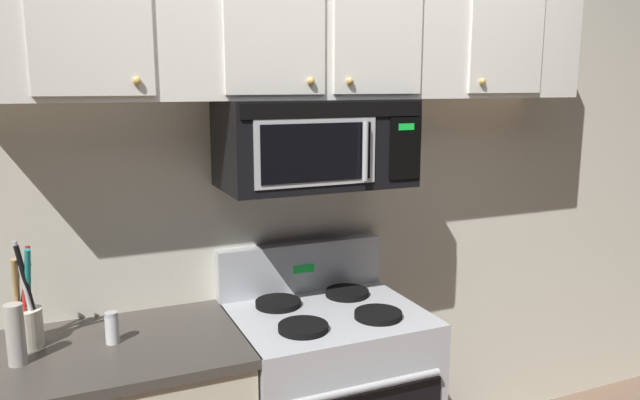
% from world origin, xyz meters
% --- Properties ---
extents(back_wall, '(5.20, 0.10, 2.70)m').
position_xyz_m(back_wall, '(0.00, 0.79, 1.35)').
color(back_wall, silver).
rests_on(back_wall, ground_plane).
extents(over_range_microwave, '(0.76, 0.43, 0.35)m').
position_xyz_m(over_range_microwave, '(-0.00, 0.54, 1.58)').
color(over_range_microwave, black).
extents(upper_cabinets, '(2.50, 0.36, 0.55)m').
position_xyz_m(upper_cabinets, '(-0.00, 0.57, 2.02)').
color(upper_cabinets, white).
extents(utensil_crock_cream, '(0.12, 0.13, 0.38)m').
position_xyz_m(utensil_crock_cream, '(-1.11, 0.54, 1.00)').
color(utensil_crock_cream, beige).
rests_on(utensil_crock_cream, counter_segment).
extents(salt_shaker, '(0.05, 0.05, 0.12)m').
position_xyz_m(salt_shaker, '(-0.83, 0.45, 0.96)').
color(salt_shaker, white).
rests_on(salt_shaker, counter_segment).
extents(pepper_mill, '(0.06, 0.06, 0.21)m').
position_xyz_m(pepper_mill, '(-1.13, 0.40, 1.00)').
color(pepper_mill, '#B7B2A8').
rests_on(pepper_mill, counter_segment).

